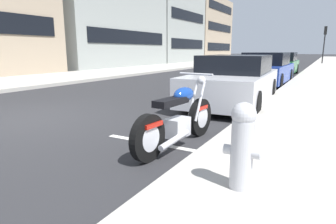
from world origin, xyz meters
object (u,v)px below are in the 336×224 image
parked_car_second_in_row (281,64)px  fire_hydrant (242,144)px  parked_car_at_intersection (234,81)px  parked_car_behind_motorcycle (266,69)px  traffic_signal_near_corner (325,37)px  parked_motorcycle (178,120)px

parked_car_second_in_row → fire_hydrant: (-16.59, -1.96, -0.05)m
parked_car_at_intersection → parked_car_second_in_row: parked_car_second_in_row is taller
parked_car_behind_motorcycle → parked_car_second_in_row: 5.86m
parked_car_behind_motorcycle → traffic_signal_near_corner: size_ratio=1.18×
parked_car_at_intersection → traffic_signal_near_corner: 27.50m
parked_motorcycle → traffic_signal_near_corner: 31.58m
traffic_signal_near_corner → fire_hydrant: bearing=180.0°
parked_car_at_intersection → fire_hydrant: bearing=-165.9°
parked_motorcycle → fire_hydrant: (-1.19, -1.31, 0.17)m
fire_hydrant → traffic_signal_near_corner: size_ratio=0.23×
parked_car_at_intersection → fire_hydrant: 5.54m
parked_car_at_intersection → parked_car_second_in_row: size_ratio=1.00×
parked_car_second_in_row → traffic_signal_near_corner: size_ratio=1.22×
parked_motorcycle → parked_car_second_in_row: bearing=7.6°
parked_motorcycle → traffic_signal_near_corner: bearing=2.7°
parked_car_behind_motorcycle → parked_car_second_in_row: (5.86, 0.19, -0.01)m
parked_car_behind_motorcycle → parked_car_second_in_row: size_ratio=0.97×
parked_car_second_in_row → parked_car_at_intersection: bearing=-178.9°
fire_hydrant → parked_car_at_intersection: bearing=17.1°
parked_car_behind_motorcycle → traffic_signal_near_corner: 22.10m
parked_motorcycle → fire_hydrant: bearing=-127.1°
parked_motorcycle → parked_car_second_in_row: 15.42m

